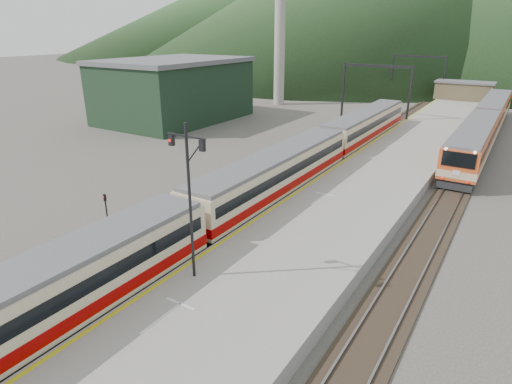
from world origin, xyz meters
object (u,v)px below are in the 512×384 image
Objects in this scene: second_train at (485,123)px; worker at (93,244)px; main_train at (276,175)px; signal_mast at (189,188)px.

second_train reaches higher than worker.
main_train is 31.61m from second_train.
second_train is at bearing 68.67° from main_train.
main_train is at bearing -65.73° from worker.
signal_mast is (-8.67, -42.63, 3.57)m from second_train.
worker is (-4.44, -13.51, -1.17)m from main_train.
second_train is at bearing -67.88° from worker.
worker is at bearing -108.20° from main_train.
main_train is at bearing 102.14° from signal_mast.
second_train is 45.84m from worker.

